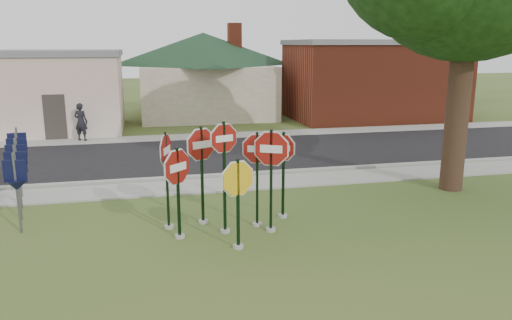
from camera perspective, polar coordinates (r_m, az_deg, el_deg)
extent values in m
plane|color=#385520|center=(11.14, -1.66, -10.75)|extent=(120.00, 120.00, 0.00)
cube|color=gray|center=(16.25, -5.49, -2.93)|extent=(60.00, 1.60, 0.06)
cube|color=black|center=(20.59, -7.15, 0.43)|extent=(60.00, 7.00, 0.04)
cube|color=gray|center=(24.78, -8.20, 2.58)|extent=(60.00, 1.60, 0.06)
cube|color=gray|center=(17.20, -5.94, -1.90)|extent=(60.00, 0.20, 0.14)
cylinder|color=#9B9891|center=(12.37, -3.54, -8.07)|extent=(0.24, 0.24, 0.08)
cube|color=black|center=(11.95, -3.63, -2.10)|extent=(0.07, 0.07, 2.75)
cylinder|color=white|center=(11.73, -3.70, 2.49)|extent=(0.93, 0.36, 0.99)
cylinder|color=maroon|center=(11.73, -3.70, 2.49)|extent=(0.86, 0.34, 0.91)
cube|color=white|center=(11.73, -3.70, 2.49)|extent=(0.43, 0.17, 0.16)
cylinder|color=#9B9891|center=(11.46, -2.03, -9.83)|extent=(0.24, 0.24, 0.08)
cube|color=black|center=(11.11, -2.07, -5.10)|extent=(0.07, 0.07, 2.07)
cylinder|color=white|center=(10.94, -2.10, -2.16)|extent=(1.06, 0.39, 1.12)
cylinder|color=gold|center=(10.94, -2.10, -2.16)|extent=(0.98, 0.37, 1.04)
cylinder|color=#9B9891|center=(12.15, -8.70, -8.61)|extent=(0.24, 0.24, 0.08)
cube|color=black|center=(11.80, -8.88, -3.81)|extent=(0.08, 0.08, 2.20)
cylinder|color=white|center=(11.63, -8.99, -0.81)|extent=(0.86, 0.81, 1.17)
cylinder|color=maroon|center=(11.63, -8.99, -0.81)|extent=(0.80, 0.76, 1.08)
cube|color=white|center=(11.63, -8.99, -0.81)|extent=(0.40, 0.38, 0.19)
cylinder|color=#9B9891|center=(12.43, 1.70, -7.94)|extent=(0.24, 0.24, 0.08)
cube|color=black|center=(12.04, 1.74, -2.46)|extent=(0.08, 0.07, 2.55)
cylinder|color=white|center=(11.85, 1.76, 1.29)|extent=(1.06, 0.54, 1.18)
cylinder|color=maroon|center=(11.85, 1.76, 1.29)|extent=(0.98, 0.51, 1.09)
cube|color=white|center=(11.85, 1.76, 1.29)|extent=(0.49, 0.25, 0.19)
cylinder|color=#9B9891|center=(12.77, 0.13, -7.35)|extent=(0.24, 0.24, 0.08)
cube|color=black|center=(12.41, 0.14, -2.28)|extent=(0.07, 0.07, 2.42)
cylinder|color=white|center=(12.23, 0.14, 1.30)|extent=(0.99, 0.34, 1.04)
cylinder|color=maroon|center=(12.23, 0.14, 1.30)|extent=(0.92, 0.32, 0.96)
cube|color=white|center=(12.23, 0.14, 1.30)|extent=(0.46, 0.16, 0.17)
cylinder|color=#9B9891|center=(13.03, -6.05, -7.01)|extent=(0.24, 0.24, 0.08)
cube|color=black|center=(12.66, -6.19, -1.81)|extent=(0.08, 0.07, 2.52)
cylinder|color=white|center=(12.48, -6.28, 1.77)|extent=(1.03, 0.52, 1.14)
cylinder|color=maroon|center=(12.48, -6.28, 1.77)|extent=(0.96, 0.48, 1.06)
cube|color=white|center=(12.48, -6.28, 1.77)|extent=(0.48, 0.24, 0.18)
cylinder|color=#9B9891|center=(13.39, 3.07, -6.38)|extent=(0.24, 0.24, 0.08)
cube|color=black|center=(13.06, 3.13, -1.77)|extent=(0.08, 0.08, 2.31)
cylinder|color=white|center=(12.89, 3.17, 1.48)|extent=(0.60, 0.80, 0.98)
cylinder|color=maroon|center=(12.89, 3.17, 1.48)|extent=(0.56, 0.74, 0.91)
cube|color=white|center=(12.89, 3.17, 1.48)|extent=(0.28, 0.37, 0.16)
cylinder|color=#9B9891|center=(12.79, -9.91, -7.52)|extent=(0.24, 0.24, 0.08)
cube|color=black|center=(12.43, -10.12, -2.40)|extent=(0.07, 0.07, 2.45)
cylinder|color=white|center=(12.25, -10.27, 1.11)|extent=(0.39, 1.06, 1.12)
cylinder|color=maroon|center=(12.25, -10.27, 1.11)|extent=(0.37, 0.98, 1.03)
cube|color=white|center=(12.25, -10.27, 1.11)|extent=(0.18, 0.49, 0.18)
cube|color=#59595E|center=(13.33, -25.62, -3.46)|extent=(0.05, 0.05, 2.00)
cube|color=black|center=(13.19, -25.86, -1.17)|extent=(0.55, 0.13, 0.55)
cone|color=black|center=(13.27, -25.71, -2.64)|extent=(0.65, 0.65, 0.25)
cube|color=#59595E|center=(14.31, -25.57, -2.38)|extent=(0.05, 0.05, 2.00)
cube|color=black|center=(14.19, -25.79, -0.24)|extent=(0.55, 0.09, 0.55)
cone|color=black|center=(14.26, -25.65, -1.60)|extent=(0.62, 0.62, 0.25)
cube|color=#59595E|center=(15.30, -25.52, -1.43)|extent=(0.05, 0.05, 2.00)
cube|color=black|center=(15.18, -25.73, 0.58)|extent=(0.55, 0.05, 0.55)
cone|color=black|center=(15.26, -25.60, -0.71)|extent=(0.58, 0.58, 0.25)
cube|color=#59595E|center=(16.29, -25.48, -0.60)|extent=(0.05, 0.05, 2.00)
cube|color=black|center=(16.19, -25.67, 1.29)|extent=(0.55, 0.05, 0.55)
cone|color=black|center=(16.25, -25.55, 0.08)|extent=(0.58, 0.58, 0.25)
cube|color=#59595E|center=(17.29, -25.45, 0.13)|extent=(0.05, 0.05, 2.00)
cube|color=black|center=(17.19, -25.63, 1.92)|extent=(0.55, 0.09, 0.55)
cone|color=black|center=(17.25, -25.51, 0.78)|extent=(0.62, 0.62, 0.25)
cube|color=silver|center=(28.97, -27.15, 6.73)|extent=(12.00, 6.00, 4.00)
cube|color=#332D28|center=(25.56, -21.98, 4.51)|extent=(1.00, 0.10, 2.20)
cube|color=beige|center=(32.37, -5.93, 7.90)|extent=(8.00, 8.00, 3.20)
pyramid|color=black|center=(32.25, -6.08, 14.29)|extent=(11.60, 11.60, 2.00)
cube|color=maroon|center=(32.55, -2.47, 13.98)|extent=(0.80, 0.80, 1.60)
cube|color=maroon|center=(31.82, 13.27, 8.71)|extent=(10.00, 6.00, 4.50)
cube|color=slate|center=(31.74, 13.50, 12.94)|extent=(10.20, 6.20, 0.30)
cube|color=white|center=(28.28, 12.27, 8.96)|extent=(2.00, 0.08, 0.90)
cylinder|color=black|center=(16.57, 22.14, 6.51)|extent=(0.70, 0.70, 5.75)
cylinder|color=black|center=(43.32, 20.92, 8.96)|extent=(0.50, 0.50, 4.00)
sphere|color=black|center=(43.26, 21.32, 13.71)|extent=(5.60, 5.60, 5.60)
imported|color=black|center=(24.83, -19.37, 4.14)|extent=(0.76, 0.65, 1.77)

